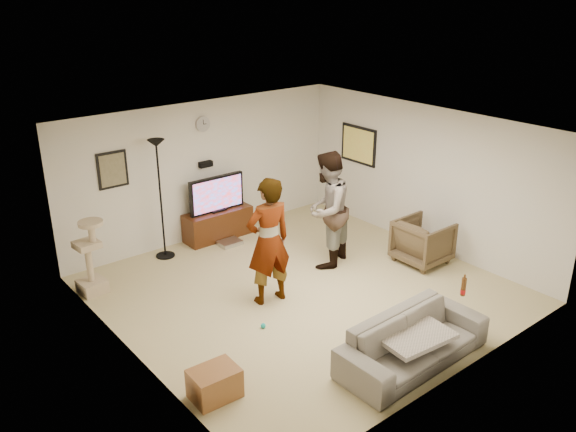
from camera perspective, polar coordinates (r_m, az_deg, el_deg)
floor at (r=9.16m, az=1.46°, el=-7.18°), size 5.50×5.50×0.02m
ceiling at (r=8.24m, az=1.63°, el=8.34°), size 5.50×5.50×0.02m
wall_back at (r=10.73m, az=-8.06°, el=4.37°), size 5.50×0.04×2.50m
wall_front at (r=6.96m, az=16.51°, el=-6.33°), size 5.50×0.04×2.50m
wall_left at (r=7.29m, az=-15.20°, el=-4.87°), size 0.04×5.50×2.50m
wall_right at (r=10.52m, az=13.04°, el=3.65°), size 0.04×5.50×2.50m
wall_clock at (r=10.49m, az=-8.22°, el=8.77°), size 0.26×0.04×0.26m
wall_speaker at (r=10.65m, az=-7.93°, el=4.96°), size 0.25×0.10×0.10m
picture_back at (r=9.89m, az=-16.54°, el=4.28°), size 0.42×0.03×0.52m
picture_right at (r=11.43m, az=6.79°, el=6.82°), size 0.03×0.78×0.62m
tv_stand at (r=10.91m, az=-6.75°, el=-0.77°), size 1.28×0.45×0.53m
console_box at (r=10.69m, az=-5.63°, el=-2.57°), size 0.40×0.30×0.07m
tv at (r=10.70m, az=-6.88°, el=2.14°), size 1.09×0.08×0.65m
tv_screen at (r=10.67m, az=-6.75°, el=2.08°), size 1.00×0.01×0.57m
floor_lamp at (r=10.04m, az=-12.15°, el=1.52°), size 0.32×0.32×2.06m
cat_tree at (r=9.31m, az=-18.66°, el=-3.81°), size 0.41×0.41×1.17m
person_left at (r=8.46m, az=-1.88°, el=-2.45°), size 0.75×0.54×1.91m
person_right at (r=9.58m, az=3.76°, el=0.59°), size 1.16×1.05×1.93m
sofa at (r=7.59m, az=11.98°, el=-11.67°), size 2.07×0.84×0.60m
throw_blanket at (r=7.51m, az=11.90°, el=-11.08°), size 0.96×0.78×0.06m
beer_bottle at (r=8.05m, az=16.55°, el=-6.55°), size 0.06×0.06×0.25m
armchair at (r=10.12m, az=12.85°, el=-2.40°), size 0.82×0.80×0.74m
side_table at (r=7.01m, az=-7.08°, el=-15.70°), size 0.56×0.43×0.36m
toy_ball at (r=8.22m, az=-2.41°, el=-10.51°), size 0.07×0.07×0.07m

